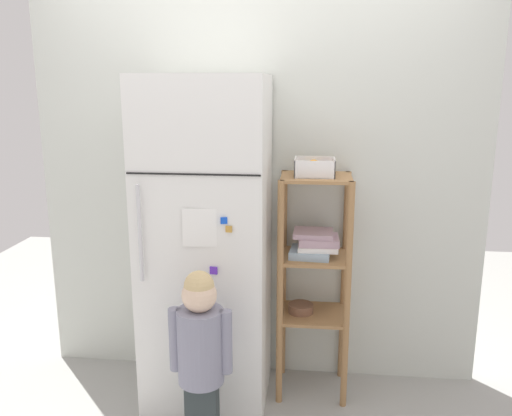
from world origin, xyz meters
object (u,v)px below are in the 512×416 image
object	(u,v)px
child_standing	(201,345)
pantry_shelf_unit	(313,264)
refrigerator	(207,245)
fruit_bin	(316,169)

from	to	relation	value
child_standing	pantry_shelf_unit	xyz separation A→B (m)	(0.52, 0.61, 0.21)
refrigerator	pantry_shelf_unit	bearing A→B (deg)	11.14
refrigerator	pantry_shelf_unit	distance (m)	0.61
child_standing	pantry_shelf_unit	size ratio (longest dim) A/B	0.73
refrigerator	pantry_shelf_unit	xyz separation A→B (m)	(0.59, 0.12, -0.13)
child_standing	fruit_bin	distance (m)	1.10
child_standing	refrigerator	bearing A→B (deg)	97.28
child_standing	pantry_shelf_unit	distance (m)	0.83
refrigerator	fruit_bin	distance (m)	0.72
pantry_shelf_unit	fruit_bin	world-z (taller)	fruit_bin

